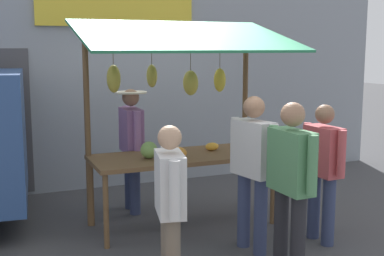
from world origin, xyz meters
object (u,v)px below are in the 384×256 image
shopper_with_ponytail (323,164)px  shopper_with_shopping_bag (291,177)px  shopper_in_grey_tee (253,162)px  market_stall (180,100)px  vendor_with_sunhat (131,140)px  shopper_in_striped_shirt (170,201)px

shopper_with_ponytail → shopper_with_shopping_bag: 1.02m
shopper_with_ponytail → shopper_in_grey_tee: size_ratio=0.93×
market_stall → vendor_with_sunhat: 1.01m
shopper_in_grey_tee → shopper_with_shopping_bag: (-0.02, 0.68, 0.00)m
market_stall → shopper_in_grey_tee: bearing=111.2°
market_stall → shopper_in_striped_shirt: bearing=66.1°
shopper_in_grey_tee → shopper_with_ponytail: bearing=-105.7°
vendor_with_sunhat → shopper_with_ponytail: 2.49m
shopper_in_grey_tee → shopper_with_shopping_bag: shopper_with_shopping_bag is taller
market_stall → shopper_with_ponytail: bearing=138.0°
market_stall → shopper_with_ponytail: 1.80m
shopper_in_striped_shirt → shopper_in_grey_tee: bearing=-49.0°
shopper_in_striped_shirt → shopper_with_ponytail: shopper_with_ponytail is taller
shopper_in_grey_tee → vendor_with_sunhat: bearing=13.4°
shopper_in_grey_tee → shopper_with_shopping_bag: bearing=171.0°
shopper_in_striped_shirt → shopper_in_grey_tee: size_ratio=0.91×
market_stall → shopper_in_striped_shirt: (0.75, 1.69, -0.67)m
shopper_in_striped_shirt → shopper_with_ponytail: 2.08m
vendor_with_sunhat → shopper_in_grey_tee: (-0.81, 1.79, 0.00)m
shopper_in_grey_tee → shopper_with_shopping_bag: size_ratio=1.00×
shopper_with_shopping_bag → market_stall: bearing=12.2°
market_stall → vendor_with_sunhat: bearing=-60.9°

